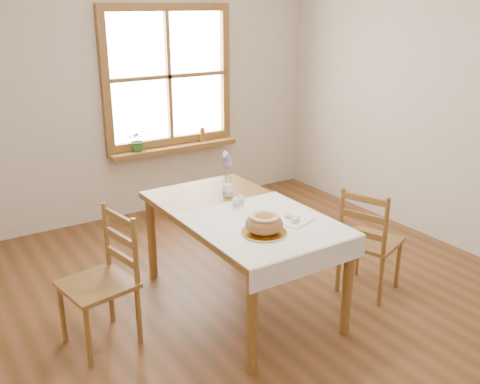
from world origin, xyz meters
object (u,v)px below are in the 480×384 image
object	(u,v)px
chair_right	(371,239)
flower_vase	(228,191)
chair_left	(97,283)
bread_plate	(264,233)
dining_table	(240,222)

from	to	relation	value
chair_right	flower_vase	size ratio (longest dim) A/B	9.56
chair_left	chair_right	world-z (taller)	chair_left
chair_left	chair_right	distance (m)	2.08
bread_plate	flower_vase	distance (m)	0.78
dining_table	flower_vase	bearing A→B (deg)	74.06
chair_left	flower_vase	bearing A→B (deg)	92.32
chair_left	chair_right	xyz separation A→B (m)	(2.03, -0.46, -0.02)
dining_table	chair_right	distance (m)	1.06
dining_table	chair_left	size ratio (longest dim) A/B	1.75
chair_right	flower_vase	distance (m)	1.18
chair_right	flower_vase	xyz separation A→B (m)	(-0.87, 0.71, 0.36)
chair_left	flower_vase	world-z (taller)	chair_left
flower_vase	dining_table	bearing A→B (deg)	-105.94
dining_table	bread_plate	world-z (taller)	bread_plate
chair_left	dining_table	bearing A→B (deg)	76.52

